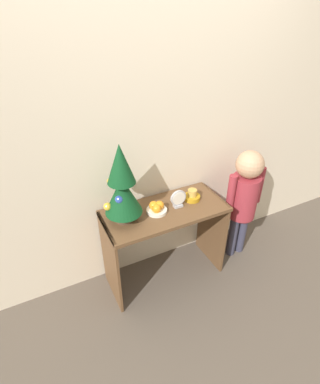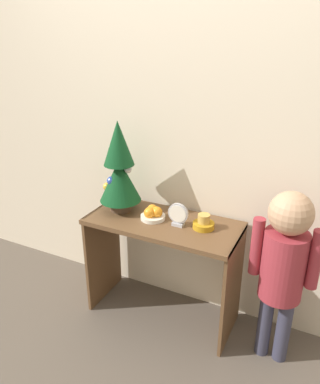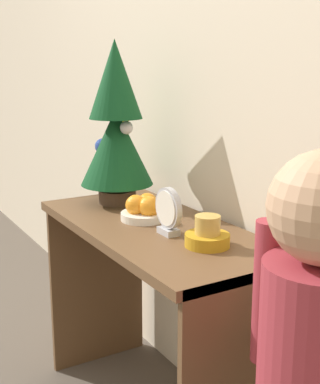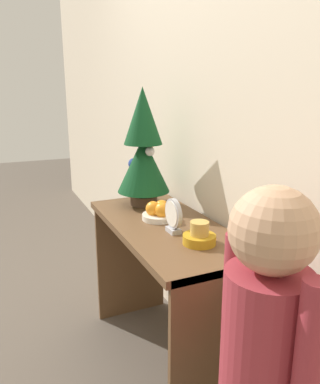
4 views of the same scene
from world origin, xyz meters
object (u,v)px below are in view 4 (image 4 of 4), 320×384
Objects in this scene: fruit_bowl at (159,212)px; singing_bowl at (199,236)px; child_figure at (265,327)px; mini_tree at (143,150)px; desk_clock at (173,216)px.

singing_bowl is at bearing 4.45° from fruit_bowl.
child_figure is at bearing -8.45° from singing_bowl.
child_figure reaches higher than singing_bowl.
mini_tree is 0.35m from fruit_bowl.
singing_bowl is at bearing 171.55° from child_figure.
fruit_bowl is 0.33m from singing_bowl.
desk_clock is 0.14× the size of child_figure.
mini_tree is 3.84× the size of fruit_bowl.
desk_clock reaches higher than fruit_bowl.
desk_clock is 0.64m from child_figure.
mini_tree is 4.60× the size of singing_bowl.
singing_bowl is 0.16m from desk_clock.
fruit_bowl is at bearing -5.39° from mini_tree.
child_figure reaches higher than fruit_bowl.
mini_tree reaches higher than child_figure.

